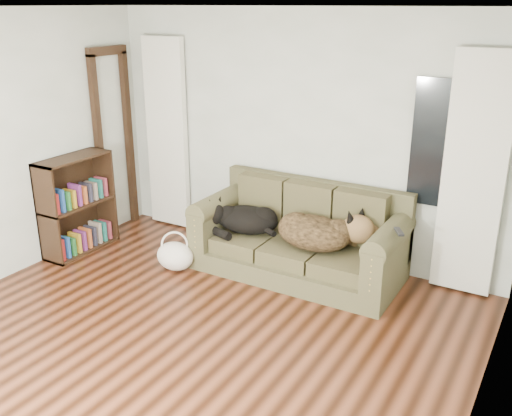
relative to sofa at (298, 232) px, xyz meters
The scene contains 14 objects.
floor 2.04m from the sofa, 97.93° to the right, with size 5.00×5.00×0.00m, color black.
ceiling 2.93m from the sofa, 97.93° to the right, with size 5.00×5.00×0.00m, color white.
wall_back 1.04m from the sofa, 117.66° to the left, with size 4.50×0.04×2.60m, color silver.
wall_right 2.92m from the sofa, 45.00° to the right, with size 0.04×5.00×2.60m, color silver.
curtain_left 2.14m from the sofa, 167.30° to the left, with size 0.55×0.08×2.25m, color white.
curtain_right 1.74m from the sofa, 16.27° to the left, with size 0.55×0.08×2.25m, color white.
window_pane 1.59m from the sofa, 22.85° to the left, with size 0.50×0.03×1.20m, color black.
door_casing 2.55m from the sofa, behind, with size 0.07×0.60×2.10m, color black.
sofa is the anchor object (origin of this frame).
dog_black_lab 0.62m from the sofa, behind, with size 0.67×0.47×0.28m, color black.
dog_shepherd 0.25m from the sofa, ahead, with size 0.79×0.56×0.35m, color black.
tv_remote 1.10m from the sofa, ahead, with size 0.04×0.16×0.02m, color black.
tote_bag 1.30m from the sofa, 153.84° to the right, with size 0.41×0.32×0.30m, color silver.
bookshelf 2.46m from the sofa, 163.85° to the right, with size 0.32×0.86×1.08m, color black.
Camera 1 is at (2.58, -2.82, 2.63)m, focal length 40.00 mm.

